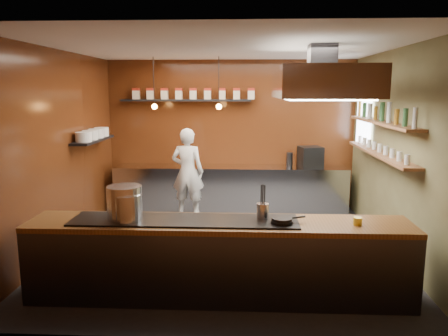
# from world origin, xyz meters

# --- Properties ---
(floor) EXTENTS (5.00, 5.00, 0.00)m
(floor) POSITION_xyz_m (0.00, 0.00, 0.00)
(floor) COLOR black
(floor) RESTS_ON ground
(back_wall) EXTENTS (5.00, 0.00, 5.00)m
(back_wall) POSITION_xyz_m (0.00, 2.50, 1.50)
(back_wall) COLOR #3F160B
(back_wall) RESTS_ON ground
(left_wall) EXTENTS (0.00, 5.00, 5.00)m
(left_wall) POSITION_xyz_m (-2.50, 0.00, 1.50)
(left_wall) COLOR #3F160B
(left_wall) RESTS_ON ground
(right_wall) EXTENTS (0.00, 5.00, 5.00)m
(right_wall) POSITION_xyz_m (2.50, 0.00, 1.50)
(right_wall) COLOR brown
(right_wall) RESTS_ON ground
(ceiling) EXTENTS (5.00, 5.00, 0.00)m
(ceiling) POSITION_xyz_m (0.00, 0.00, 3.00)
(ceiling) COLOR silver
(ceiling) RESTS_ON back_wall
(window_pane) EXTENTS (0.00, 1.00, 1.00)m
(window_pane) POSITION_xyz_m (2.45, 1.70, 1.90)
(window_pane) COLOR white
(window_pane) RESTS_ON right_wall
(prep_counter) EXTENTS (4.60, 0.65, 0.90)m
(prep_counter) POSITION_xyz_m (0.00, 2.17, 0.45)
(prep_counter) COLOR silver
(prep_counter) RESTS_ON floor
(pass_counter) EXTENTS (4.40, 0.72, 0.94)m
(pass_counter) POSITION_xyz_m (-0.00, -1.60, 0.47)
(pass_counter) COLOR #38383D
(pass_counter) RESTS_ON floor
(tin_shelf) EXTENTS (2.60, 0.26, 0.04)m
(tin_shelf) POSITION_xyz_m (-0.90, 2.36, 2.20)
(tin_shelf) COLOR black
(tin_shelf) RESTS_ON back_wall
(plate_shelf) EXTENTS (0.30, 1.40, 0.04)m
(plate_shelf) POSITION_xyz_m (-2.34, 1.00, 1.55)
(plate_shelf) COLOR black
(plate_shelf) RESTS_ON left_wall
(bottle_shelf_upper) EXTENTS (0.26, 2.80, 0.04)m
(bottle_shelf_upper) POSITION_xyz_m (2.34, 0.30, 1.92)
(bottle_shelf_upper) COLOR brown
(bottle_shelf_upper) RESTS_ON right_wall
(bottle_shelf_lower) EXTENTS (0.26, 2.80, 0.04)m
(bottle_shelf_lower) POSITION_xyz_m (2.34, 0.30, 1.45)
(bottle_shelf_lower) COLOR brown
(bottle_shelf_lower) RESTS_ON right_wall
(extractor_hood) EXTENTS (1.20, 2.00, 0.72)m
(extractor_hood) POSITION_xyz_m (1.30, -0.40, 2.51)
(extractor_hood) COLOR #38383D
(extractor_hood) RESTS_ON ceiling
(pendant_left) EXTENTS (0.10, 0.10, 0.95)m
(pendant_left) POSITION_xyz_m (-1.40, 1.70, 2.15)
(pendant_left) COLOR black
(pendant_left) RESTS_ON ceiling
(pendant_right) EXTENTS (0.10, 0.10, 0.95)m
(pendant_right) POSITION_xyz_m (-0.20, 1.70, 2.15)
(pendant_right) COLOR black
(pendant_right) RESTS_ON ceiling
(storage_tins) EXTENTS (2.43, 0.13, 0.22)m
(storage_tins) POSITION_xyz_m (-0.75, 2.36, 2.33)
(storage_tins) COLOR beige
(storage_tins) RESTS_ON tin_shelf
(plate_stacks) EXTENTS (0.26, 1.16, 0.16)m
(plate_stacks) POSITION_xyz_m (-2.34, 1.00, 1.65)
(plate_stacks) COLOR silver
(plate_stacks) RESTS_ON plate_shelf
(bottles) EXTENTS (0.06, 2.66, 0.24)m
(bottles) POSITION_xyz_m (2.34, 0.30, 2.06)
(bottles) COLOR silver
(bottles) RESTS_ON bottle_shelf_upper
(wine_glasses) EXTENTS (0.07, 2.37, 0.13)m
(wine_glasses) POSITION_xyz_m (2.34, 0.30, 1.53)
(wine_glasses) COLOR silver
(wine_glasses) RESTS_ON bottle_shelf_lower
(stockpot_large) EXTENTS (0.50, 0.50, 0.39)m
(stockpot_large) POSITION_xyz_m (-1.08, -1.62, 1.13)
(stockpot_large) COLOR silver
(stockpot_large) RESTS_ON pass_counter
(stockpot_small) EXTENTS (0.42, 0.42, 0.30)m
(stockpot_small) POSITION_xyz_m (-1.04, -1.68, 1.09)
(stockpot_small) COLOR #B9BCC1
(stockpot_small) RESTS_ON pass_counter
(utensil_crock) EXTENTS (0.17, 0.17, 0.18)m
(utensil_crock) POSITION_xyz_m (0.50, -1.53, 1.03)
(utensil_crock) COLOR silver
(utensil_crock) RESTS_ON pass_counter
(frying_pan) EXTENTS (0.40, 0.25, 0.06)m
(frying_pan) POSITION_xyz_m (0.71, -1.69, 0.97)
(frying_pan) COLOR black
(frying_pan) RESTS_ON pass_counter
(butter_jar) EXTENTS (0.12, 0.12, 0.09)m
(butter_jar) POSITION_xyz_m (1.55, -1.65, 0.96)
(butter_jar) COLOR yellow
(butter_jar) RESTS_ON pass_counter
(espresso_machine) EXTENTS (0.49, 0.48, 0.42)m
(espresso_machine) POSITION_xyz_m (1.57, 2.10, 1.11)
(espresso_machine) COLOR black
(espresso_machine) RESTS_ON prep_counter
(chef) EXTENTS (0.67, 0.48, 1.70)m
(chef) POSITION_xyz_m (-0.81, 1.80, 0.85)
(chef) COLOR white
(chef) RESTS_ON floor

